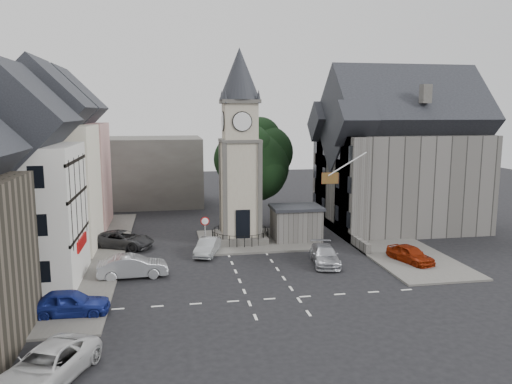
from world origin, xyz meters
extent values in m
plane|color=black|center=(0.00, 0.00, 0.00)|extent=(120.00, 120.00, 0.00)
cube|color=#595651|center=(-12.50, 6.00, 0.07)|extent=(6.00, 30.00, 0.14)
cube|color=#595651|center=(12.00, 8.00, 0.07)|extent=(6.00, 26.00, 0.14)
cube|color=#595651|center=(1.50, 8.00, 0.08)|extent=(10.00, 8.00, 0.16)
cube|color=silver|center=(0.00, -5.50, 0.01)|extent=(20.00, 8.00, 0.01)
cube|color=#4C4944|center=(0.00, 8.00, 0.35)|extent=(4.20, 4.20, 0.70)
torus|color=black|center=(0.00, 8.00, 1.08)|extent=(4.86, 4.86, 0.06)
cube|color=#AFA28D|center=(0.00, 8.00, 4.70)|extent=(3.00, 3.00, 8.00)
cube|color=black|center=(0.00, 6.55, 1.90)|extent=(1.20, 0.25, 2.40)
cube|color=#4C4944|center=(0.00, 8.00, 8.70)|extent=(3.30, 3.30, 0.25)
cube|color=#AFA28D|center=(0.00, 8.00, 10.30)|extent=(2.70, 2.70, 3.20)
cylinder|color=white|center=(0.00, 6.60, 10.30)|extent=(1.50, 0.12, 1.50)
cube|color=#4C4944|center=(0.00, 8.00, 11.90)|extent=(3.10, 3.10, 0.30)
cone|color=black|center=(0.00, 8.00, 14.15)|extent=(3.40, 3.40, 4.20)
cube|color=#575450|center=(4.80, 7.50, 1.40)|extent=(4.00, 3.00, 2.80)
cube|color=black|center=(4.80, 7.50, 2.95)|extent=(4.30, 3.30, 0.25)
cylinder|color=black|center=(2.00, 13.00, 2.20)|extent=(0.70, 0.70, 4.40)
cylinder|color=black|center=(-3.20, 5.50, 1.25)|extent=(0.10, 0.10, 2.50)
cone|color=#A50C0C|center=(-3.20, 5.40, 2.50)|extent=(0.70, 0.06, 0.70)
cone|color=white|center=(-3.20, 5.38, 2.50)|extent=(0.54, 0.04, 0.54)
cube|color=tan|center=(-15.50, 16.00, 5.00)|extent=(7.50, 7.00, 10.00)
cube|color=beige|center=(-15.50, 8.00, 5.00)|extent=(7.50, 7.00, 10.00)
cube|color=silver|center=(-15.50, 0.00, 4.50)|extent=(7.50, 7.00, 9.00)
cube|color=#4C4944|center=(-12.00, 28.00, 4.00)|extent=(20.00, 10.00, 8.00)
cube|color=#575450|center=(16.00, 11.00, 4.50)|extent=(14.00, 10.00, 9.00)
cube|color=#575450|center=(9.80, 7.50, 4.50)|extent=(1.60, 4.40, 9.00)
cube|color=#575450|center=(9.80, 14.50, 4.50)|extent=(1.60, 4.40, 9.00)
cube|color=#575450|center=(9.20, 10.00, 0.45)|extent=(0.40, 16.00, 0.90)
cylinder|color=white|center=(8.00, 4.00, 7.00)|extent=(3.17, 0.10, 1.89)
plane|color=#B21414|center=(6.60, 4.00, 5.90)|extent=(1.40, 0.00, 1.40)
imported|color=navy|center=(-11.50, -6.00, 0.74)|extent=(4.39, 1.91, 1.47)
imported|color=#A4A7AC|center=(-8.51, 0.00, 0.77)|extent=(4.75, 1.96, 1.53)
imported|color=#2C2C2E|center=(-9.80, 7.68, 0.71)|extent=(5.66, 4.32, 1.43)
imported|color=#9CA1A5|center=(-3.09, 4.50, 0.65)|extent=(2.54, 4.15, 1.29)
imported|color=#A6A7AE|center=(5.20, 0.64, 0.66)|extent=(2.54, 4.81, 1.33)
imported|color=maroon|center=(11.50, -0.27, 0.67)|extent=(2.65, 4.23, 1.34)
imported|color=silver|center=(-11.12, -13.04, 0.73)|extent=(4.25, 5.78, 1.46)
imported|color=#C3B0A1|center=(10.67, 7.29, 0.75)|extent=(0.60, 0.45, 1.51)
camera|label=1|loc=(-5.98, -33.35, 11.08)|focal=35.00mm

